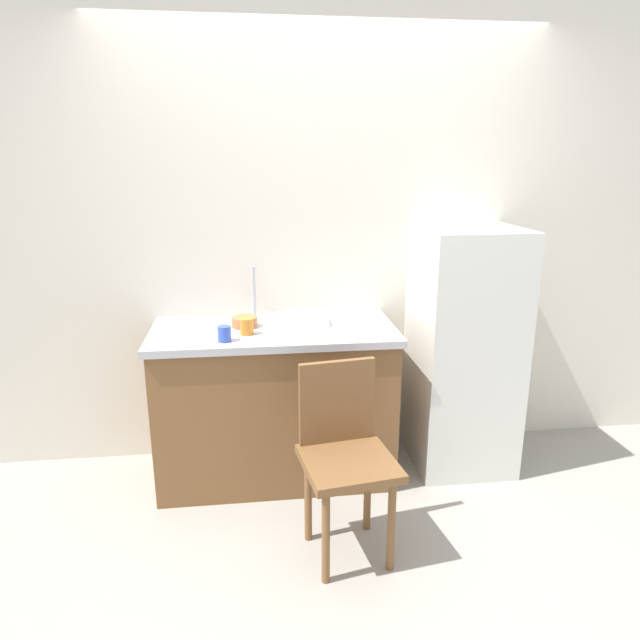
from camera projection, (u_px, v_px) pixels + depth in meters
ground_plane at (349, 537)px, 2.78m from camera, size 8.00×8.00×0.00m
back_wall at (323, 237)px, 3.36m from camera, size 4.80×0.10×2.65m
cabinet_base at (275, 405)px, 3.24m from camera, size 1.29×0.60×0.84m
countertop at (274, 331)px, 3.12m from camera, size 1.33×0.64×0.04m
faucet at (254, 292)px, 3.30m from camera, size 0.02×0.02×0.30m
refrigerator at (463, 350)px, 3.31m from camera, size 0.55×0.57×1.41m
chair at (345, 451)px, 2.58m from camera, size 0.45×0.45×0.89m
dish_tray at (302, 319)px, 3.20m from camera, size 0.28×0.20×0.05m
terracotta_bowl at (245, 322)px, 3.13m from camera, size 0.14×0.14×0.06m
cup_orange at (247, 326)px, 2.99m from camera, size 0.07×0.07×0.09m
cup_blue at (224, 334)px, 2.88m from camera, size 0.07×0.07×0.08m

